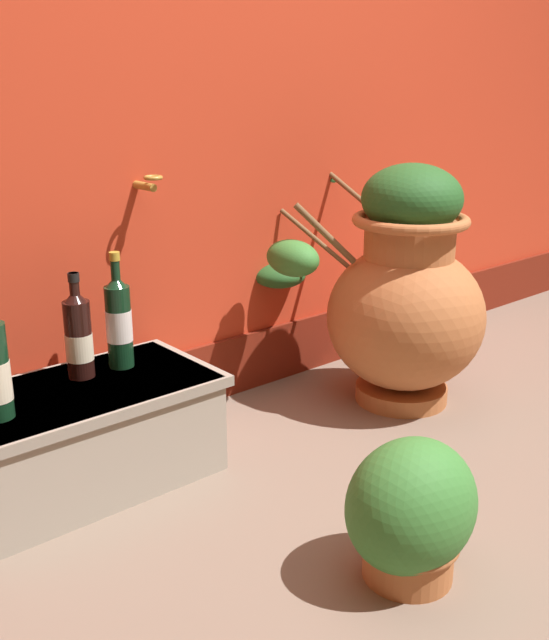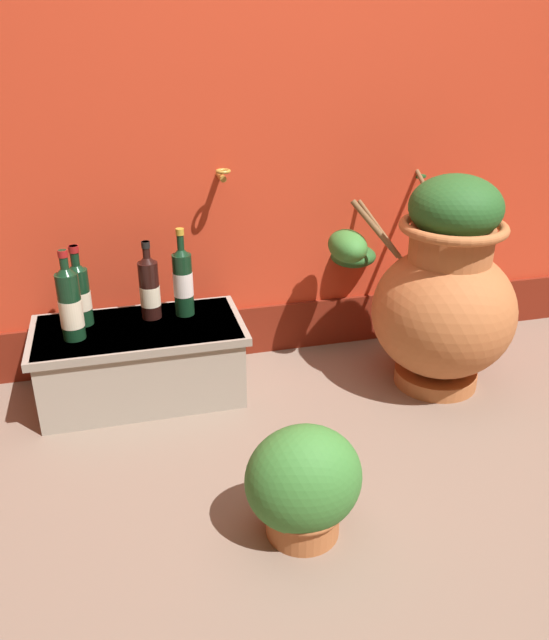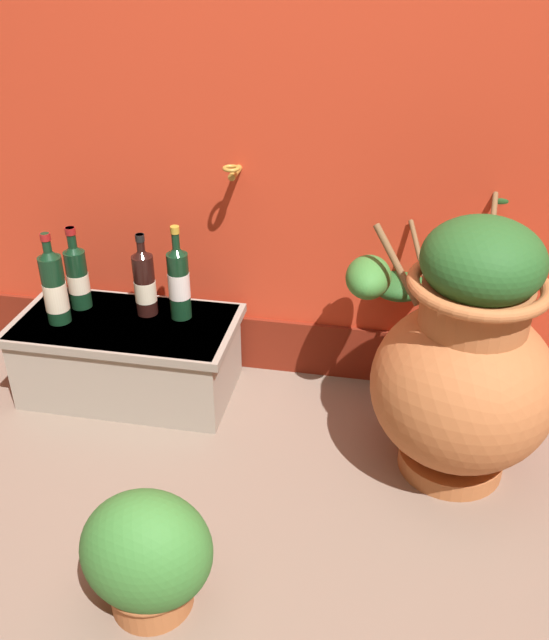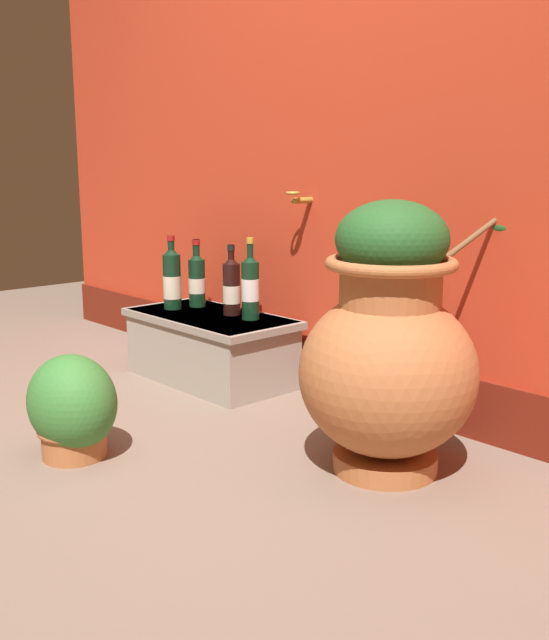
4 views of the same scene
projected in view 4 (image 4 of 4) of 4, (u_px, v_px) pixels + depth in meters
name	position (u px, v px, depth m)	size (l,w,h in m)	color
ground_plane	(119.00, 484.00, 2.22)	(7.00, 7.00, 0.00)	#7A6656
back_wall	(390.00, 62.00, 2.74)	(4.40, 0.33, 2.60)	red
terracotta_urn	(390.00, 347.00, 2.26)	(0.65, 0.85, 0.83)	#B26638
stone_ledge	(211.00, 345.00, 3.23)	(0.77, 0.41, 0.29)	#9E9384
wine_bottle_left	(197.00, 278.00, 3.37)	(0.08, 0.08, 0.30)	black
wine_bottle_middle	(172.00, 278.00, 3.31)	(0.08, 0.08, 0.33)	black
wine_bottle_right	(250.00, 285.00, 3.09)	(0.07, 0.07, 0.34)	black
wine_bottle_back	(232.00, 286.00, 3.18)	(0.08, 0.08, 0.30)	black
potted_shrub	(72.00, 408.00, 2.39)	(0.32, 0.27, 0.34)	#B26638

